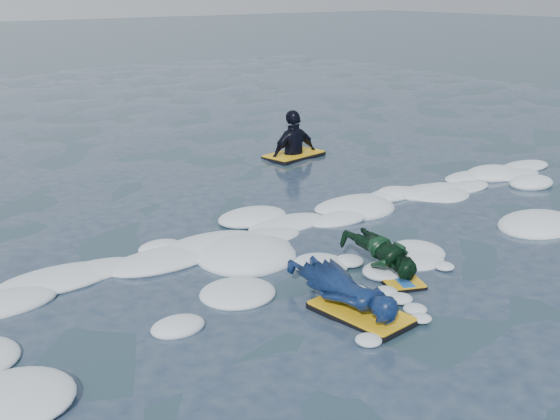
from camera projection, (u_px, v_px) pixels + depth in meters
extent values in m
plane|color=#172F38|center=(369.00, 262.00, 8.30)|extent=(120.00, 120.00, 0.00)
cube|color=black|center=(361.00, 314.00, 6.91)|extent=(0.66, 1.07, 0.05)
cube|color=yellow|center=(361.00, 311.00, 6.90)|extent=(0.64, 1.05, 0.02)
imported|color=navy|center=(344.00, 288.00, 7.05)|extent=(0.68, 1.57, 0.37)
cube|color=black|center=(396.00, 277.00, 7.79)|extent=(0.68, 0.86, 0.04)
cube|color=yellow|center=(397.00, 275.00, 7.78)|extent=(0.66, 0.84, 0.01)
cube|color=blue|center=(397.00, 275.00, 7.77)|extent=(0.41, 0.72, 0.00)
imported|color=#0F381A|center=(385.00, 255.00, 7.87)|extent=(0.78, 1.23, 0.43)
cube|color=black|center=(294.00, 156.00, 13.26)|extent=(1.26, 0.83, 0.06)
cube|color=yellow|center=(294.00, 154.00, 13.25)|extent=(1.24, 0.81, 0.02)
imported|color=black|center=(294.00, 156.00, 13.26)|extent=(1.03, 0.44, 1.76)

